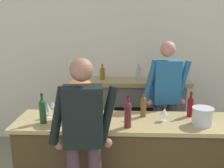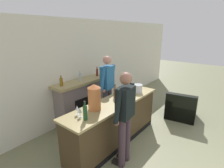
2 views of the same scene
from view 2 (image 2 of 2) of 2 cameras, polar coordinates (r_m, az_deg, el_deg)
The scene contains 15 objects.
wall_back_panel at distance 4.64m, azimuth -15.98°, elevation 3.07°, with size 12.00×0.07×2.75m.
bar_counter at distance 3.98m, azimuth 0.86°, elevation -12.25°, with size 2.59×0.65×0.99m.
fireplace_stone at distance 4.90m, azimuth -9.90°, elevation -5.37°, with size 1.62×0.52×1.45m.
armchair_black at distance 5.49m, azimuth 21.59°, elevation -7.52°, with size 0.91×0.92×0.79m.
person_customer at distance 3.15m, azimuth 4.19°, elevation -10.38°, with size 0.65×0.34×1.79m.
person_bartender at distance 4.52m, azimuth -1.49°, elevation -1.16°, with size 0.65×0.34×1.85m.
copper_dispenser at distance 3.32m, azimuth -5.78°, elevation -4.21°, with size 0.25×0.29×0.51m.
ice_bucket_steel at distance 4.32m, azimuth 8.42°, elevation -1.43°, with size 0.23×0.23×0.20m.
wine_bottle_cabernet_heavy at distance 3.59m, azimuth 3.21°, elevation -4.13°, with size 0.08×0.08×0.35m.
wine_bottle_riesling_slim at distance 3.93m, azimuth 0.98°, elevation -2.55°, with size 0.07×0.07×0.31m.
wine_bottle_port_short at distance 3.00m, azimuth -8.78°, elevation -8.91°, with size 0.07×0.07×0.34m.
wine_bottle_merlot_tall at distance 4.38m, azimuth 5.14°, elevation -0.56°, with size 0.07×0.07×0.30m.
wine_glass_front_right at distance 4.04m, azimuth 4.41°, elevation -2.44°, with size 0.08×0.08×0.15m.
wine_glass_front_left at distance 3.21m, azimuth -11.33°, elevation -7.75°, with size 0.07×0.07×0.18m.
wine_glass_by_dispenser at distance 3.12m, azimuth -10.47°, elevation -8.46°, with size 0.07×0.07×0.18m.
Camera 2 is at (-2.58, 0.28, 2.44)m, focal length 28.00 mm.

